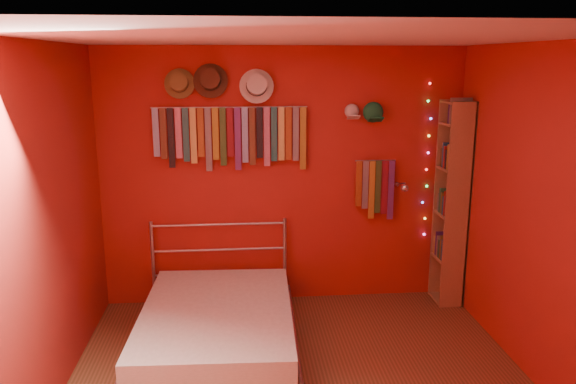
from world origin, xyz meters
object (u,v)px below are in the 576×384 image
object	(u,v)px
reading_lamp	(404,187)
bed	(217,327)
tie_rack	(231,134)
bookshelf	(455,203)

from	to	relation	value
reading_lamp	bed	size ratio (longest dim) A/B	0.17
reading_lamp	bed	xyz separation A→B (m)	(-1.77, -0.78, -0.98)
tie_rack	bookshelf	xyz separation A→B (m)	(2.15, -0.15, -0.68)
tie_rack	reading_lamp	bearing A→B (deg)	-6.05
bed	tie_rack	bearing A→B (deg)	83.56
tie_rack	bed	xyz separation A→B (m)	(-0.14, -0.95, -1.49)
reading_lamp	bed	bearing A→B (deg)	-156.25
bookshelf	bed	size ratio (longest dim) A/B	1.09
tie_rack	reading_lamp	xyz separation A→B (m)	(1.62, -0.17, -0.51)
bookshelf	bed	xyz separation A→B (m)	(-2.29, -0.79, -0.81)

